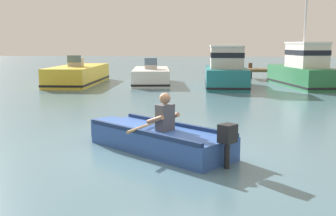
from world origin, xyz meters
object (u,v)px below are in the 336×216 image
Objects in this scene: moored_boat_teal at (226,72)px; moored_boat_yellow at (79,75)px; moored_boat_white at (151,76)px; moored_boat_green at (303,70)px; rowboat_with_person at (157,138)px.

moored_boat_yellow is at bearing 171.68° from moored_boat_teal.
moored_boat_green reaches higher than moored_boat_white.
rowboat_with_person is 0.67× the size of moored_boat_white.
moored_boat_teal is at bearing 80.64° from rowboat_with_person.
moored_boat_white is 7.79m from moored_boat_green.
moored_boat_yellow is at bearing 177.73° from moored_boat_green.
moored_boat_teal reaches higher than rowboat_with_person.
moored_boat_white is (-1.93, 13.40, 0.14)m from rowboat_with_person.
moored_boat_green reaches higher than rowboat_with_person.
rowboat_with_person is 13.87m from moored_boat_green.
moored_boat_teal is 0.82× the size of moored_boat_green.
moored_boat_green is at bearing 65.24° from rowboat_with_person.
moored_boat_yellow reaches higher than moored_boat_white.
moored_boat_green reaches higher than moored_boat_teal.
moored_boat_yellow is 1.24× the size of moored_boat_white.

